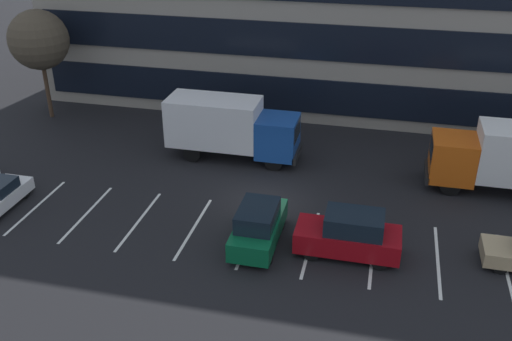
# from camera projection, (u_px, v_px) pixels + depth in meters

# --- Properties ---
(ground_plane) EXTENTS (120.00, 120.00, 0.00)m
(ground_plane) POSITION_uv_depth(u_px,v_px,m) (264.00, 204.00, 29.14)
(ground_plane) COLOR black
(lot_markings) EXTENTS (22.54, 5.40, 0.01)m
(lot_markings) POSITION_uv_depth(u_px,v_px,m) (251.00, 235.00, 26.61)
(lot_markings) COLOR silver
(lot_markings) RESTS_ON ground_plane
(box_truck_blue) EXTENTS (7.73, 2.56, 3.58)m
(box_truck_blue) POSITION_uv_depth(u_px,v_px,m) (230.00, 126.00, 33.09)
(box_truck_blue) COLOR #194799
(box_truck_blue) RESTS_ON ground_plane
(box_truck_orange) EXTENTS (7.83, 2.59, 3.63)m
(box_truck_orange) POSITION_uv_depth(u_px,v_px,m) (511.00, 157.00, 29.41)
(box_truck_orange) COLOR #D85914
(box_truck_orange) RESTS_ON ground_plane
(suv_forest) EXTENTS (1.86, 4.38, 1.98)m
(suv_forest) POSITION_uv_depth(u_px,v_px,m) (258.00, 225.00, 25.62)
(suv_forest) COLOR #0C5933
(suv_forest) RESTS_ON ground_plane
(suv_maroon) EXTENTS (4.57, 1.94, 2.06)m
(suv_maroon) POSITION_uv_depth(u_px,v_px,m) (349.00, 235.00, 24.88)
(suv_maroon) COLOR maroon
(suv_maroon) RESTS_ON ground_plane
(bare_tree) EXTENTS (3.91, 3.91, 7.33)m
(bare_tree) POSITION_uv_depth(u_px,v_px,m) (39.00, 40.00, 37.28)
(bare_tree) COLOR #473323
(bare_tree) RESTS_ON ground_plane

